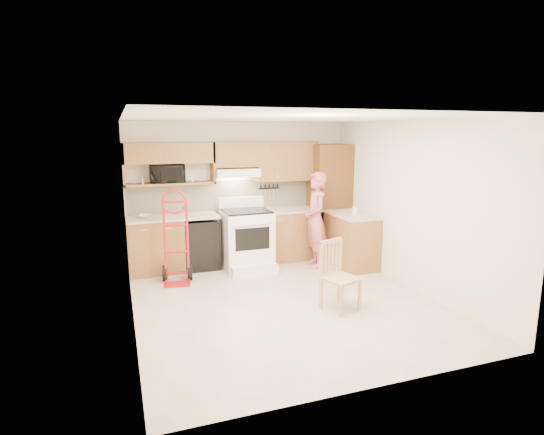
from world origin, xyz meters
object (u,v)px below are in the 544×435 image
dining_chair (341,276)px  microwave (167,173)px  range (248,235)px  hand_truck (176,242)px  person (316,220)px

dining_chair → microwave: bearing=107.2°
range → hand_truck: 1.30m
range → hand_truck: hand_truck is taller
person → dining_chair: bearing=-6.4°
range → person: 1.20m
person → hand_truck: person is taller
microwave → person: microwave is taller
dining_chair → hand_truck: bearing=117.8°
microwave → person: bearing=-17.5°
range → dining_chair: (0.65, -2.13, -0.14)m
microwave → hand_truck: bearing=-90.4°
microwave → dining_chair: microwave is taller
microwave → hand_truck: (0.00, -0.81, -0.98)m
range → dining_chair: range is taller
microwave → person: size_ratio=0.34×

